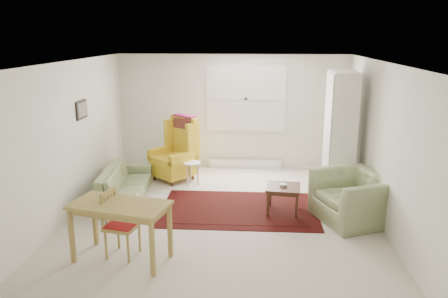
# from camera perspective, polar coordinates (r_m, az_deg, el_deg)

# --- Properties ---
(room) EXTENTS (5.04, 5.54, 2.51)m
(room) POSITION_cam_1_polar(r_m,az_deg,el_deg) (7.16, 0.10, 1.41)
(room) COLOR beige
(room) RESTS_ON ground
(rug) EXTENTS (2.67, 1.73, 0.03)m
(rug) POSITION_cam_1_polar(r_m,az_deg,el_deg) (7.55, 1.94, -7.80)
(rug) COLOR black
(rug) RESTS_ON ground
(sofa) EXTENTS (0.92, 1.96, 0.77)m
(sofa) POSITION_cam_1_polar(r_m,az_deg,el_deg) (8.14, -12.88, -3.69)
(sofa) COLOR #7B8A5C
(sofa) RESTS_ON ground
(armchair) EXTENTS (1.39, 1.47, 0.91)m
(armchair) POSITION_cam_1_polar(r_m,az_deg,el_deg) (7.28, 16.57, -5.56)
(armchair) COLOR #7B8A5C
(armchair) RESTS_ON ground
(wingback_chair) EXTENTS (1.09, 1.10, 1.31)m
(wingback_chair) POSITION_cam_1_polar(r_m,az_deg,el_deg) (8.91, -6.71, 0.01)
(wingback_chair) COLOR gold
(wingback_chair) RESTS_ON ground
(coffee_table) EXTENTS (0.61, 0.61, 0.46)m
(coffee_table) POSITION_cam_1_polar(r_m,az_deg,el_deg) (7.45, 7.70, -6.47)
(coffee_table) COLOR #422314
(coffee_table) RESTS_ON ground
(stool) EXTENTS (0.39, 0.39, 0.46)m
(stool) POSITION_cam_1_polar(r_m,az_deg,el_deg) (8.72, -4.21, -3.16)
(stool) COLOR white
(stool) RESTS_ON ground
(cabinet) EXTENTS (0.50, 0.92, 2.26)m
(cabinet) POSITION_cam_1_polar(r_m,az_deg,el_deg) (8.42, 14.95, 2.09)
(cabinet) COLOR silver
(cabinet) RESTS_ON ground
(desk) EXTENTS (1.37, 0.90, 0.80)m
(desk) POSITION_cam_1_polar(r_m,az_deg,el_deg) (5.98, -13.26, -10.48)
(desk) COLOR olive
(desk) RESTS_ON ground
(desk_chair) EXTENTS (0.48, 0.48, 0.92)m
(desk_chair) POSITION_cam_1_polar(r_m,az_deg,el_deg) (6.06, -13.19, -9.53)
(desk_chair) COLOR olive
(desk_chair) RESTS_ON ground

